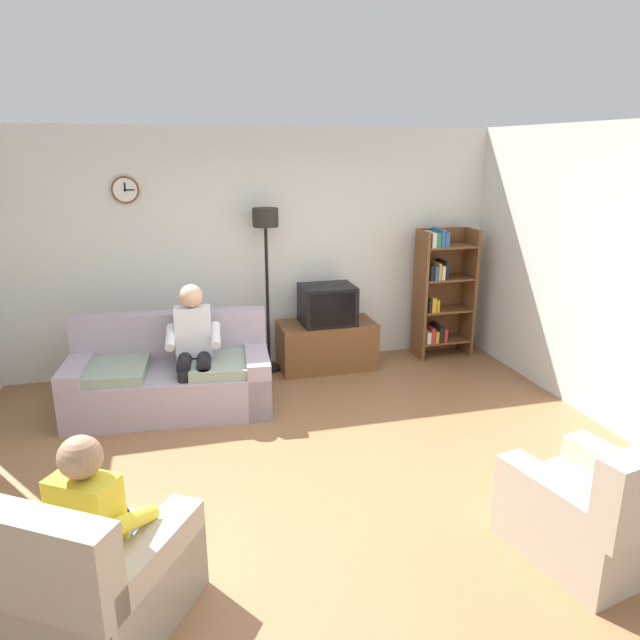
% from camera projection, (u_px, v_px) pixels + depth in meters
% --- Properties ---
extents(ground_plane, '(12.00, 12.00, 0.00)m').
position_uv_depth(ground_plane, '(313.00, 476.00, 4.56)').
color(ground_plane, '#8C603D').
extents(back_wall_assembly, '(6.20, 0.17, 2.70)m').
position_uv_depth(back_wall_assembly, '(256.00, 250.00, 6.64)').
color(back_wall_assembly, silver).
rests_on(back_wall_assembly, ground_plane).
extents(couch, '(1.98, 1.06, 0.90)m').
position_uv_depth(couch, '(171.00, 378.00, 5.66)').
color(couch, '#A899A8').
rests_on(couch, ground_plane).
extents(tv_stand, '(1.10, 0.56, 0.54)m').
position_uv_depth(tv_stand, '(327.00, 345.00, 6.75)').
color(tv_stand, brown).
rests_on(tv_stand, ground_plane).
extents(tv, '(0.60, 0.49, 0.44)m').
position_uv_depth(tv, '(327.00, 304.00, 6.59)').
color(tv, black).
rests_on(tv, tv_stand).
extents(bookshelf, '(0.68, 0.36, 1.57)m').
position_uv_depth(bookshelf, '(440.00, 291.00, 7.02)').
color(bookshelf, brown).
rests_on(bookshelf, ground_plane).
extents(floor_lamp, '(0.28, 0.28, 1.85)m').
position_uv_depth(floor_lamp, '(266.00, 245.00, 6.34)').
color(floor_lamp, black).
rests_on(floor_lamp, ground_plane).
extents(armchair_near_window, '(1.15, 1.17, 0.90)m').
position_uv_depth(armchair_near_window, '(96.00, 579.00, 3.06)').
color(armchair_near_window, '#BCAD99').
rests_on(armchair_near_window, ground_plane).
extents(armchair_near_bookshelf, '(0.96, 1.02, 0.90)m').
position_uv_depth(armchair_near_bookshelf, '(594.00, 513.00, 3.62)').
color(armchair_near_bookshelf, '#BCAD99').
rests_on(armchair_near_bookshelf, ground_plane).
extents(person_on_couch, '(0.54, 0.56, 1.24)m').
position_uv_depth(person_on_couch, '(194.00, 342.00, 5.51)').
color(person_on_couch, silver).
rests_on(person_on_couch, ground_plane).
extents(person_in_left_armchair, '(0.61, 0.64, 1.12)m').
position_uv_depth(person_in_left_armchair, '(100.00, 518.00, 3.05)').
color(person_in_left_armchair, yellow).
rests_on(person_in_left_armchair, ground_plane).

